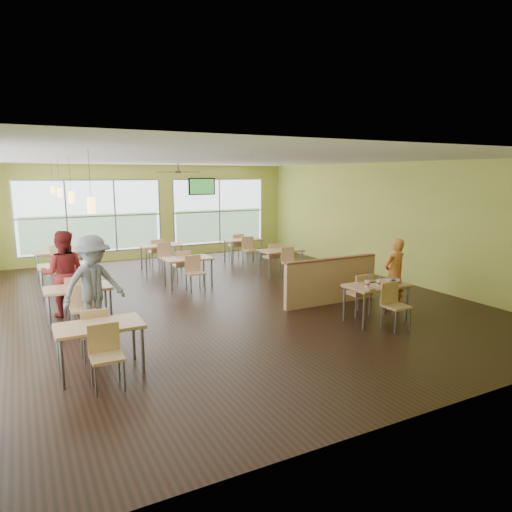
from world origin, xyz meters
name	(u,v)px	position (x,y,z in m)	size (l,w,h in m)	color
room	(221,231)	(0.00, 0.00, 1.60)	(12.00, 12.04, 3.20)	black
window_bays	(82,228)	(-2.65, 3.08, 1.48)	(9.24, 10.24, 2.38)	white
main_table	(376,290)	(2.00, -3.00, 0.63)	(1.22, 1.52, 0.87)	tan
half_wall_divider	(331,281)	(2.00, -1.55, 0.52)	(2.40, 0.14, 1.04)	tan
dining_tables	(157,263)	(-1.05, 1.71, 0.63)	(6.92, 8.72, 0.87)	tan
pendant_lights	(65,195)	(-3.20, 0.68, 2.45)	(0.11, 7.31, 0.86)	#2D2119
ceiling_fan	(178,172)	(0.00, 3.00, 2.95)	(1.25, 1.25, 0.29)	#2D2119
tv_backwall	(202,186)	(1.80, 5.90, 2.45)	(1.00, 0.07, 0.60)	black
man_plaid	(394,274)	(2.91, -2.54, 0.77)	(0.56, 0.37, 1.54)	#F4491B
patron_maroon	(64,274)	(-3.38, 0.25, 0.88)	(0.86, 0.67, 1.76)	maroon
patron_grey	(93,285)	(-3.00, -1.13, 0.90)	(1.17, 0.67, 1.81)	slate
cup_blue	(367,284)	(1.68, -3.10, 0.82)	(0.10, 0.10, 0.36)	white
cup_yellow	(379,283)	(1.95, -3.13, 0.81)	(0.09, 0.09, 0.31)	white
cup_red_near	(389,282)	(2.11, -3.21, 0.82)	(0.10, 0.10, 0.37)	white
cup_red_far	(398,282)	(2.33, -3.23, 0.81)	(0.08, 0.08, 0.30)	white
food_basket	(393,279)	(2.49, -2.93, 0.78)	(0.26, 0.26, 0.06)	black
ketchup_cup	(400,283)	(2.45, -3.17, 0.76)	(0.06, 0.06, 0.02)	#AA1B18
wrapper_left	(372,289)	(1.63, -3.30, 0.77)	(0.14, 0.13, 0.04)	#947047
wrapper_mid	(371,281)	(2.05, -2.79, 0.77)	(0.18, 0.16, 0.05)	#947047
wrapper_right	(395,286)	(2.19, -3.30, 0.77)	(0.15, 0.13, 0.04)	#947047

